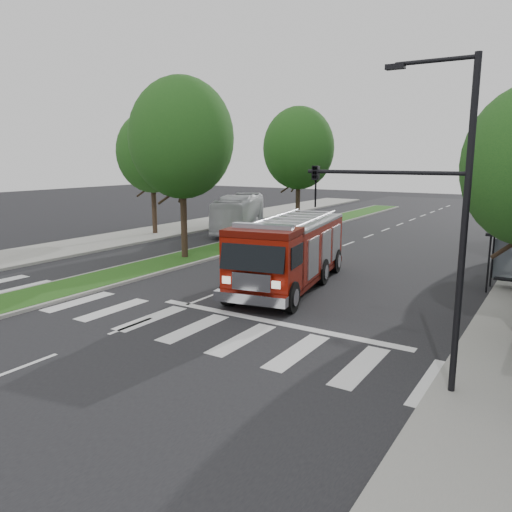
{
  "coord_description": "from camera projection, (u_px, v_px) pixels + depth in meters",
  "views": [
    {
      "loc": [
        12.5,
        -15.67,
        5.75
      ],
      "look_at": [
        1.82,
        1.29,
        1.8
      ],
      "focal_mm": 35.0,
      "sensor_mm": 36.0,
      "label": 1
    }
  ],
  "objects": [
    {
      "name": "ground",
      "position": [
        202.0,
        299.0,
        20.66
      ],
      "size": [
        140.0,
        140.0,
        0.0
      ],
      "primitive_type": "plane",
      "color": "black",
      "rests_on": "ground"
    },
    {
      "name": "sidewalk_left",
      "position": [
        131.0,
        237.0,
        36.52
      ],
      "size": [
        5.0,
        80.0,
        0.15
      ],
      "primitive_type": "cube",
      "color": "gray",
      "rests_on": "ground"
    },
    {
      "name": "median",
      "position": [
        285.0,
        232.0,
        38.72
      ],
      "size": [
        3.0,
        50.0,
        0.15
      ],
      "color": "gray",
      "rests_on": "ground"
    },
    {
      "name": "tree_median_near",
      "position": [
        182.0,
        138.0,
        27.46
      ],
      "size": [
        5.8,
        5.8,
        10.16
      ],
      "color": "black",
      "rests_on": "ground"
    },
    {
      "name": "tree_median_far",
      "position": [
        299.0,
        148.0,
        39.14
      ],
      "size": [
        5.6,
        5.6,
        9.72
      ],
      "color": "black",
      "rests_on": "ground"
    },
    {
      "name": "tree_left_mid",
      "position": [
        152.0,
        152.0,
        36.75
      ],
      "size": [
        5.2,
        5.2,
        9.16
      ],
      "color": "black",
      "rests_on": "ground"
    },
    {
      "name": "streetlight_right_near",
      "position": [
        426.0,
        204.0,
        11.82
      ],
      "size": [
        4.08,
        0.22,
        8.0
      ],
      "color": "black",
      "rests_on": "ground"
    },
    {
      "name": "fire_engine",
      "position": [
        290.0,
        253.0,
        22.36
      ],
      "size": [
        4.42,
        9.81,
        3.28
      ],
      "rotation": [
        0.0,
        0.0,
        0.18
      ],
      "color": "#4F0B04",
      "rests_on": "ground"
    },
    {
      "name": "city_bus",
      "position": [
        239.0,
        213.0,
        39.86
      ],
      "size": [
        6.2,
        10.36,
        2.85
      ],
      "primitive_type": "imported",
      "rotation": [
        0.0,
        0.0,
        0.4
      ],
      "color": "silver",
      "rests_on": "ground"
    }
  ]
}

